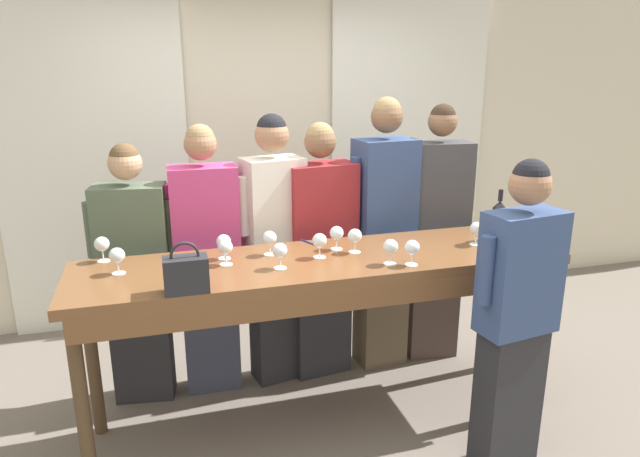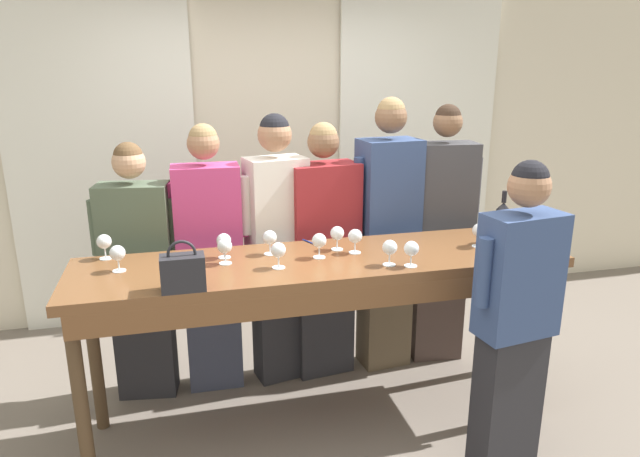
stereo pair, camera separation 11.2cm
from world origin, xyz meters
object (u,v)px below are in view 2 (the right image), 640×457
wine_glass_by_bottle (224,241)px  handbag (183,272)px  wine_glass_center_mid (270,238)px  guest_pink_top (210,259)px  wine_glass_front_right (104,242)px  wine_glass_near_host (411,249)px  wine_glass_by_handbag (479,231)px  wine_glass_center_right (118,254)px  host_pouring (515,318)px  wine_glass_back_mid (225,247)px  guest_cream_sweater (277,247)px  wine_glass_front_left (278,251)px  wine_glass_back_left (355,237)px  guest_striped_shirt (323,251)px  tasting_bar (324,278)px  wine_bottle (502,223)px  wine_glass_back_right (337,234)px  guest_olive_jacket (139,272)px  guest_beige_cap (441,234)px  wine_glass_front_mid (390,248)px  guest_navy_coat (387,234)px  wine_glass_center_left (319,241)px

wine_glass_by_bottle → handbag: bearing=-118.5°
wine_glass_center_mid → guest_pink_top: 0.59m
wine_glass_front_right → wine_glass_near_host: same height
wine_glass_by_handbag → wine_glass_center_right: bearing=177.6°
host_pouring → wine_glass_back_mid: bearing=154.3°
handbag → wine_glass_center_mid: (0.48, 0.41, 0.00)m
wine_glass_near_host → guest_cream_sweater: size_ratio=0.08×
wine_glass_front_left → wine_glass_back_left: 0.48m
wine_glass_by_handbag → guest_striped_shirt: (-0.78, 0.60, -0.26)m
tasting_bar → wine_bottle: wine_bottle is taller
wine_glass_back_right → guest_cream_sweater: (-0.27, 0.46, -0.20)m
wine_bottle → wine_glass_near_host: 0.74m
tasting_bar → guest_cream_sweater: size_ratio=1.52×
wine_glass_near_host → wine_glass_back_right: bearing=129.8°
guest_olive_jacket → guest_cream_sweater: bearing=0.0°
wine_glass_near_host → guest_olive_jacket: (-1.43, 0.82, -0.29)m
guest_cream_sweater → guest_beige_cap: (1.14, -0.00, 0.00)m
wine_glass_front_mid → guest_navy_coat: (0.28, 0.77, -0.17)m
tasting_bar → wine_glass_center_right: bearing=175.6°
wine_glass_near_host → guest_striped_shirt: 0.90m
host_pouring → wine_glass_front_left: bearing=154.6°
tasting_bar → guest_striped_shirt: guest_striped_shirt is taller
wine_glass_near_host → wine_glass_front_left: bearing=167.9°
wine_bottle → wine_glass_center_right: size_ratio=2.25×
guest_beige_cap → handbag: bearing=-153.8°
wine_glass_front_right → wine_glass_back_right: bearing=-7.0°
tasting_bar → host_pouring: (0.82, -0.59, -0.07)m
wine_glass_front_right → wine_glass_by_bottle: size_ratio=1.00×
tasting_bar → guest_navy_coat: size_ratio=1.45×
wine_glass_back_mid → wine_glass_front_right: bearing=159.2°
guest_navy_coat → wine_glass_back_left: bearing=-126.5°
wine_glass_back_mid → wine_glass_near_host: 0.98m
wine_glass_front_mid → wine_glass_back_left: (-0.12, 0.24, 0.00)m
wine_glass_front_right → wine_bottle: bearing=-6.4°
tasting_bar → wine_glass_center_left: bearing=117.5°
wine_glass_back_left → guest_beige_cap: 0.98m
wine_glass_by_handbag → tasting_bar: bearing=179.9°
wine_glass_center_mid → wine_glass_near_host: size_ratio=1.00×
guest_olive_jacket → host_pouring: host_pouring is taller
wine_glass_front_right → wine_glass_center_mid: 0.90m
wine_glass_front_right → wine_glass_center_left: 1.17m
wine_bottle → guest_striped_shirt: 1.14m
wine_glass_front_left → wine_bottle: bearing=5.0°
wine_glass_front_mid → wine_glass_center_left: (-0.33, 0.21, 0.00)m
tasting_bar → wine_glass_by_handbag: 0.95m
tasting_bar → wine_bottle: (1.10, 0.05, 0.23)m
wine_glass_back_right → guest_cream_sweater: 0.57m
guest_pink_top → guest_cream_sweater: (0.43, 0.00, 0.04)m
wine_glass_front_right → wine_glass_center_left: size_ratio=1.00×
guest_pink_top → wine_glass_near_host: bearing=-39.2°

